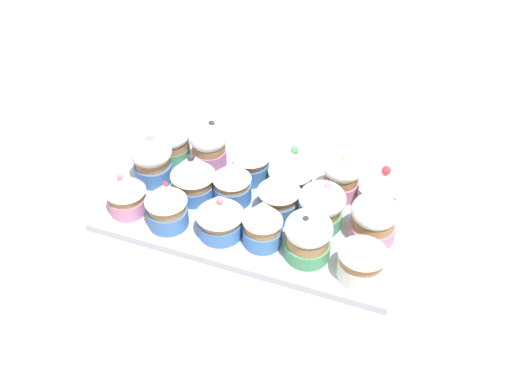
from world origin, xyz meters
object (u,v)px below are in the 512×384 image
cupcake_1 (342,175)px  cupcake_4 (209,144)px  cupcake_7 (322,205)px  cupcake_17 (126,192)px  cupcake_10 (193,175)px  cupcake_16 (166,204)px  cupcake_8 (279,193)px  cupcake_13 (308,236)px  cupcake_12 (363,256)px  cupcake_14 (263,222)px  cupcake_15 (220,214)px  cupcake_9 (232,181)px  baking_tray (256,211)px  cupcake_0 (379,188)px  cupcake_3 (251,158)px  cupcake_11 (152,158)px  cupcake_6 (374,217)px  cupcake_5 (169,141)px  cupcake_2 (292,168)px

cupcake_1 → cupcake_4: cupcake_4 is taller
cupcake_7 → cupcake_17: bearing=14.4°
cupcake_10 → cupcake_16: (0.91, 6.52, -0.20)cm
cupcake_8 → cupcake_13: 8.48cm
cupcake_12 → cupcake_13: size_ratio=0.97×
cupcake_14 → cupcake_15: 5.90cm
cupcake_9 → cupcake_15: size_ratio=0.95×
baking_tray → cupcake_17: (16.68, 6.58, 4.04)cm
cupcake_7 → cupcake_16: (19.59, 7.14, 0.12)cm
cupcake_0 → cupcake_10: bearing=13.9°
cupcake_3 → cupcake_17: 18.55cm
cupcake_11 → cupcake_6: bearing=179.3°
cupcake_12 → cupcake_16: (26.75, -0.06, -0.05)cm
cupcake_8 → cupcake_13: cupcake_8 is taller
cupcake_7 → cupcake_5: bearing=-13.3°
cupcake_2 → cupcake_17: (19.97, 12.36, -0.33)cm
cupcake_16 → cupcake_4: bearing=-90.6°
cupcake_2 → cupcake_10: cupcake_10 is taller
cupcake_1 → cupcake_6: cupcake_1 is taller
cupcake_3 → cupcake_11: cupcake_11 is taller
cupcake_5 → cupcake_14: 22.87cm
cupcake_2 → cupcake_15: (6.09, 11.99, -0.30)cm
cupcake_5 → cupcake_10: size_ratio=0.84×
cupcake_2 → cupcake_12: cupcake_2 is taller
cupcake_1 → cupcake_7: (1.01, 6.86, -0.06)cm
cupcake_5 → cupcake_12: 35.49cm
cupcake_9 → cupcake_7: bearing=177.8°
baking_tray → cupcake_11: (16.42, -0.71, 4.48)cm
cupcake_9 → cupcake_14: bearing=136.9°
cupcake_2 → cupcake_14: 11.63cm
cupcake_12 → cupcake_1: bearing=-66.4°
baking_tray → cupcake_17: size_ratio=6.03×
cupcake_15 → baking_tray: bearing=-114.3°
cupcake_15 → cupcake_6: bearing=-161.3°
cupcake_3 → cupcake_6: size_ratio=1.04×
cupcake_11 → cupcake_8: bearing=177.7°
cupcake_16 → cupcake_8: bearing=-152.8°
cupcake_5 → cupcake_14: (-19.44, 12.04, 0.46)cm
cupcake_6 → cupcake_2: bearing=-22.7°
cupcake_2 → cupcake_13: bearing=116.9°
cupcake_3 → cupcake_8: size_ratio=0.91×
cupcake_10 → cupcake_12: 26.67cm
baking_tray → cupcake_7: bearing=-179.4°
cupcake_1 → cupcake_11: (26.81, 6.24, 0.36)cm
cupcake_5 → cupcake_10: (-7.06, 6.73, 0.59)cm
baking_tray → cupcake_4: 12.93cm
cupcake_1 → cupcake_6: 8.99cm
cupcake_4 → cupcake_12: size_ratio=1.10×
cupcake_7 → cupcake_15: bearing=27.4°
cupcake_3 → cupcake_9: bearing=82.2°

